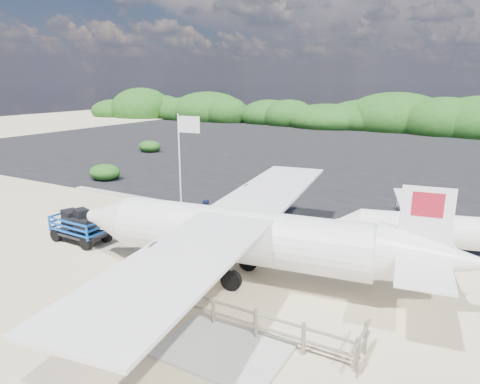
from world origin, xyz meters
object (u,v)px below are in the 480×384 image
(baggage_cart, at_px, (82,242))
(crew_b, at_px, (205,216))
(aircraft_small, at_px, (293,139))
(flagpole, at_px, (182,231))
(crew_c, at_px, (184,223))
(crew_a, at_px, (238,206))
(signboard, at_px, (235,264))

(baggage_cart, relative_size, crew_b, 1.67)
(baggage_cart, height_order, aircraft_small, aircraft_small)
(crew_b, xyz_separation_m, aircraft_small, (-10.18, 35.54, -0.89))
(flagpole, bearing_deg, crew_c, -48.95)
(aircraft_small, bearing_deg, crew_b, 91.14)
(crew_a, relative_size, crew_c, 0.85)
(crew_a, height_order, aircraft_small, crew_a)
(crew_a, xyz_separation_m, crew_c, (-0.53, -4.22, 0.14))
(crew_b, distance_m, aircraft_small, 36.98)
(flagpole, height_order, crew_a, flagpole)
(baggage_cart, relative_size, crew_a, 1.91)
(crew_b, bearing_deg, baggage_cart, 27.36)
(baggage_cart, bearing_deg, flagpole, 49.16)
(crew_a, xyz_separation_m, aircraft_small, (-10.46, 32.78, -0.78))
(flagpole, xyz_separation_m, signboard, (4.43, -2.18, 0.00))
(baggage_cart, height_order, signboard, baggage_cart)
(aircraft_small, bearing_deg, crew_c, 90.17)
(crew_b, xyz_separation_m, crew_c, (-0.26, -1.46, 0.03))
(crew_b, height_order, aircraft_small, crew_b)
(signboard, distance_m, crew_a, 6.09)
(flagpole, height_order, crew_b, flagpole)
(baggage_cart, relative_size, signboard, 1.83)
(baggage_cart, distance_m, signboard, 7.84)
(flagpole, bearing_deg, crew_b, 15.78)
(aircraft_small, bearing_deg, flagpole, 89.17)
(signboard, height_order, crew_b, crew_b)
(crew_b, relative_size, aircraft_small, 0.22)
(signboard, relative_size, crew_b, 0.92)
(signboard, bearing_deg, crew_a, 107.05)
(flagpole, height_order, crew_c, flagpole)
(crew_a, bearing_deg, flagpole, 85.60)
(crew_c, relative_size, aircraft_small, 0.23)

